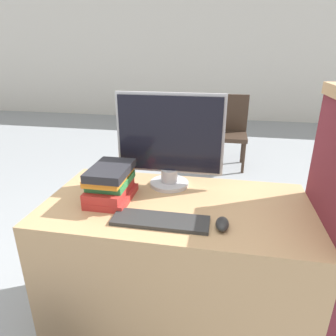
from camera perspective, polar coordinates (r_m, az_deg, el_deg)
The scene contains 8 objects.
wall_back at distance 6.74m, azimuth 9.70°, elevation 20.97°, with size 12.00×0.06×2.80m.
desk at distance 1.62m, azimuth 1.50°, elevation -18.79°, with size 1.23×0.65×0.77m.
carrel_divider at distance 1.48m, azimuth 27.34°, elevation -12.67°, with size 0.07×0.56×1.31m.
monitor at distance 1.50m, azimuth 0.28°, elevation 5.14°, with size 0.54×0.20×0.48m.
keyboard at distance 1.25m, azimuth -1.45°, elevation -9.98°, with size 0.40×0.13×0.02m.
mouse at distance 1.23m, azimuth 10.30°, elevation -10.43°, with size 0.05×0.10×0.04m.
book_stack at distance 1.43m, azimuth -10.91°, elevation -2.82°, with size 0.19×0.27×0.17m.
far_chair at distance 3.97m, azimuth 11.65°, elevation 7.47°, with size 0.44×0.44×0.91m.
Camera 1 is at (0.19, -0.90, 1.43)m, focal length 32.00 mm.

